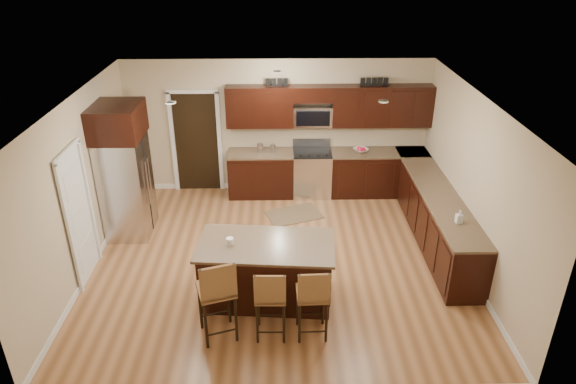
{
  "coord_description": "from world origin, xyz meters",
  "views": [
    {
      "loc": [
        0.01,
        -7.02,
        4.77
      ],
      "look_at": [
        0.16,
        0.4,
        1.06
      ],
      "focal_mm": 32.0,
      "sensor_mm": 36.0,
      "label": 1
    }
  ],
  "objects_px": {
    "stool_left": "(217,291)",
    "refrigerator": "(124,170)",
    "island": "(267,273)",
    "stool_mid": "(270,296)",
    "stool_right": "(313,295)",
    "range": "(312,173)"
  },
  "relations": [
    {
      "from": "island",
      "to": "refrigerator",
      "type": "xyz_separation_m",
      "value": [
        -2.44,
        1.94,
        0.78
      ]
    },
    {
      "from": "stool_left",
      "to": "stool_mid",
      "type": "xyz_separation_m",
      "value": [
        0.67,
        0.01,
        -0.1
      ]
    },
    {
      "from": "island",
      "to": "stool_right",
      "type": "height_order",
      "value": "stool_right"
    },
    {
      "from": "stool_left",
      "to": "refrigerator",
      "type": "height_order",
      "value": "refrigerator"
    },
    {
      "from": "island",
      "to": "range",
      "type": "bearing_deg",
      "value": 80.63
    },
    {
      "from": "range",
      "to": "stool_right",
      "type": "xyz_separation_m",
      "value": [
        -0.25,
        -4.23,
        0.2
      ]
    },
    {
      "from": "stool_left",
      "to": "stool_right",
      "type": "distance_m",
      "value": 1.21
    },
    {
      "from": "range",
      "to": "stool_mid",
      "type": "relative_size",
      "value": 1.04
    },
    {
      "from": "island",
      "to": "stool_left",
      "type": "xyz_separation_m",
      "value": [
        -0.6,
        -0.85,
        0.33
      ]
    },
    {
      "from": "island",
      "to": "stool_mid",
      "type": "relative_size",
      "value": 1.87
    },
    {
      "from": "refrigerator",
      "to": "stool_mid",
      "type": "bearing_deg",
      "value": -47.95
    },
    {
      "from": "island",
      "to": "stool_right",
      "type": "bearing_deg",
      "value": -49.39
    },
    {
      "from": "refrigerator",
      "to": "stool_right",
      "type": "bearing_deg",
      "value": -42.38
    },
    {
      "from": "island",
      "to": "stool_mid",
      "type": "height_order",
      "value": "stool_mid"
    },
    {
      "from": "stool_left",
      "to": "stool_mid",
      "type": "height_order",
      "value": "stool_left"
    },
    {
      "from": "range",
      "to": "island",
      "type": "bearing_deg",
      "value": -104.22
    },
    {
      "from": "range",
      "to": "island",
      "type": "xyz_separation_m",
      "value": [
        -0.86,
        -3.39,
        -0.04
      ]
    },
    {
      "from": "stool_left",
      "to": "stool_right",
      "type": "xyz_separation_m",
      "value": [
        1.21,
        0.0,
        -0.09
      ]
    },
    {
      "from": "range",
      "to": "island",
      "type": "height_order",
      "value": "range"
    },
    {
      "from": "island",
      "to": "stool_right",
      "type": "xyz_separation_m",
      "value": [
        0.61,
        -0.84,
        0.25
      ]
    },
    {
      "from": "island",
      "to": "stool_right",
      "type": "relative_size",
      "value": 1.84
    },
    {
      "from": "stool_right",
      "to": "refrigerator",
      "type": "distance_m",
      "value": 4.16
    }
  ]
}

